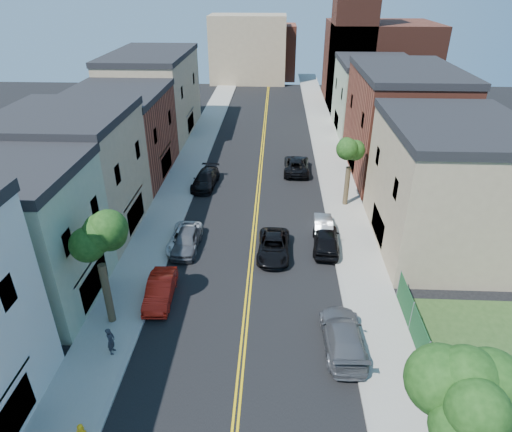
# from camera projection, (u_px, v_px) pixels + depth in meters

# --- Properties ---
(sidewalk_left) EXTENTS (3.20, 100.00, 0.15)m
(sidewalk_left) POSITION_uv_depth(u_px,v_px,m) (190.00, 161.00, 49.06)
(sidewalk_left) COLOR gray
(sidewalk_left) RESTS_ON ground
(sidewalk_right) EXTENTS (3.20, 100.00, 0.15)m
(sidewalk_right) POSITION_uv_depth(u_px,v_px,m) (333.00, 163.00, 48.42)
(sidewalk_right) COLOR gray
(sidewalk_right) RESTS_ON ground
(curb_left) EXTENTS (0.30, 100.00, 0.15)m
(curb_left) POSITION_uv_depth(u_px,v_px,m) (206.00, 161.00, 48.99)
(curb_left) COLOR gray
(curb_left) RESTS_ON ground
(curb_right) EXTENTS (0.30, 100.00, 0.15)m
(curb_right) POSITION_uv_depth(u_px,v_px,m) (317.00, 163.00, 48.49)
(curb_right) COLOR gray
(curb_right) RESTS_ON ground
(bldg_left_palegrn) EXTENTS (9.00, 8.00, 8.50)m
(bldg_left_palegrn) POSITION_uv_depth(u_px,v_px,m) (12.00, 241.00, 26.26)
(bldg_left_palegrn) COLOR gray
(bldg_left_palegrn) RESTS_ON ground
(bldg_left_tan_near) EXTENTS (9.00, 10.00, 9.00)m
(bldg_left_tan_near) POSITION_uv_depth(u_px,v_px,m) (73.00, 177.00, 34.03)
(bldg_left_tan_near) COLOR #998466
(bldg_left_tan_near) RESTS_ON ground
(bldg_left_brick) EXTENTS (9.00, 12.00, 8.00)m
(bldg_left_brick) POSITION_uv_depth(u_px,v_px,m) (120.00, 137.00, 43.92)
(bldg_left_brick) COLOR brown
(bldg_left_brick) RESTS_ON ground
(bldg_left_tan_far) EXTENTS (9.00, 16.00, 9.50)m
(bldg_left_tan_far) POSITION_uv_depth(u_px,v_px,m) (154.00, 96.00, 55.84)
(bldg_left_tan_far) COLOR #998466
(bldg_left_tan_far) RESTS_ON ground
(bldg_right_tan) EXTENTS (9.00, 12.00, 9.00)m
(bldg_right_tan) POSITION_uv_depth(u_px,v_px,m) (446.00, 189.00, 32.02)
(bldg_right_tan) COLOR #998466
(bldg_right_tan) RESTS_ON ground
(bldg_right_brick) EXTENTS (9.00, 14.00, 10.00)m
(bldg_right_brick) POSITION_uv_depth(u_px,v_px,m) (400.00, 125.00, 44.06)
(bldg_right_brick) COLOR brown
(bldg_right_brick) RESTS_ON ground
(bldg_right_palegrn) EXTENTS (9.00, 12.00, 8.50)m
(bldg_right_palegrn) POSITION_uv_depth(u_px,v_px,m) (373.00, 99.00, 56.69)
(bldg_right_palegrn) COLOR gray
(bldg_right_palegrn) RESTS_ON ground
(church) EXTENTS (16.20, 14.20, 22.60)m
(church) POSITION_uv_depth(u_px,v_px,m) (373.00, 56.00, 68.38)
(church) COLOR #4C2319
(church) RESTS_ON ground
(backdrop_left) EXTENTS (14.00, 8.00, 12.00)m
(backdrop_left) POSITION_uv_depth(u_px,v_px,m) (248.00, 49.00, 82.90)
(backdrop_left) COLOR #998466
(backdrop_left) RESTS_ON ground
(backdrop_center) EXTENTS (10.00, 8.00, 10.00)m
(backdrop_center) POSITION_uv_depth(u_px,v_px,m) (270.00, 52.00, 86.73)
(backdrop_center) COLOR brown
(backdrop_center) RESTS_ON ground
(fence_right) EXTENTS (0.04, 15.00, 1.90)m
(fence_right) POSITION_uv_depth(u_px,v_px,m) (436.00, 381.00, 21.11)
(fence_right) COLOR #143F1E
(fence_right) RESTS_ON sidewalk_right
(tree_left_mid) EXTENTS (5.20, 5.20, 9.29)m
(tree_left_mid) POSITION_uv_depth(u_px,v_px,m) (94.00, 226.00, 23.14)
(tree_left_mid) COLOR #3D2E1E
(tree_left_mid) RESTS_ON sidewalk_left
(tree_right_corner) EXTENTS (5.80, 5.80, 10.35)m
(tree_right_corner) POSITION_uv_depth(u_px,v_px,m) (480.00, 381.00, 13.38)
(tree_right_corner) COLOR #3D2E1E
(tree_right_corner) RESTS_ON sidewalk_right
(tree_right_far) EXTENTS (4.40, 4.40, 8.03)m
(tree_right_far) POSITION_uv_depth(u_px,v_px,m) (351.00, 144.00, 36.93)
(tree_right_far) COLOR #3D2E1E
(tree_right_far) RESTS_ON sidewalk_right
(red_sedan) EXTENTS (1.73, 4.45, 1.45)m
(red_sedan) POSITION_uv_depth(u_px,v_px,m) (160.00, 290.00, 27.80)
(red_sedan) COLOR red
(red_sedan) RESTS_ON ground
(white_pickup) EXTENTS (2.21, 4.71, 1.30)m
(white_pickup) POSITION_uv_depth(u_px,v_px,m) (184.00, 238.00, 33.41)
(white_pickup) COLOR silver
(white_pickup) RESTS_ON ground
(grey_car_left) EXTENTS (1.88, 4.49, 1.52)m
(grey_car_left) POSITION_uv_depth(u_px,v_px,m) (186.00, 241.00, 32.92)
(grey_car_left) COLOR #4F5056
(grey_car_left) RESTS_ON ground
(black_car_left) EXTENTS (2.54, 5.28, 1.48)m
(black_car_left) POSITION_uv_depth(u_px,v_px,m) (205.00, 179.00, 42.91)
(black_car_left) COLOR black
(black_car_left) RESTS_ON ground
(grey_car_right) EXTENTS (2.33, 5.44, 1.56)m
(grey_car_right) POSITION_uv_depth(u_px,v_px,m) (343.00, 336.00, 24.16)
(grey_car_right) COLOR #505257
(grey_car_right) RESTS_ON ground
(black_car_right) EXTENTS (2.24, 4.91, 1.63)m
(black_car_right) POSITION_uv_depth(u_px,v_px,m) (326.00, 239.00, 32.98)
(black_car_right) COLOR black
(black_car_right) RESTS_ON ground
(silver_car_right) EXTENTS (1.61, 4.11, 1.33)m
(silver_car_right) POSITION_uv_depth(u_px,v_px,m) (323.00, 225.00, 35.17)
(silver_car_right) COLOR #B9BBC1
(silver_car_right) RESTS_ON ground
(dark_car_right_far) EXTENTS (2.72, 5.60, 1.54)m
(dark_car_right_far) POSITION_uv_depth(u_px,v_px,m) (296.00, 165.00, 46.10)
(dark_car_right_far) COLOR black
(dark_car_right_far) RESTS_ON ground
(black_suv_lane) EXTENTS (2.42, 5.02, 1.38)m
(black_suv_lane) POSITION_uv_depth(u_px,v_px,m) (274.00, 247.00, 32.32)
(black_suv_lane) COLOR black
(black_suv_lane) RESTS_ON ground
(pedestrian_left) EXTENTS (0.40, 0.61, 1.65)m
(pedestrian_left) POSITION_uv_depth(u_px,v_px,m) (111.00, 341.00, 23.58)
(pedestrian_left) COLOR #25262D
(pedestrian_left) RESTS_ON sidewalk_left
(pedestrian_right) EXTENTS (0.97, 0.78, 1.90)m
(pedestrian_right) POSITION_uv_depth(u_px,v_px,m) (424.00, 369.00, 21.72)
(pedestrian_right) COLOR maroon
(pedestrian_right) RESTS_ON sidewalk_right
(fire_hydrant) EXTENTS (0.39, 0.39, 0.81)m
(fire_hydrant) POSITION_uv_depth(u_px,v_px,m) (81.00, 431.00, 19.36)
(fire_hydrant) COLOR #ECA70D
(fire_hydrant) RESTS_ON sidewalk_left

